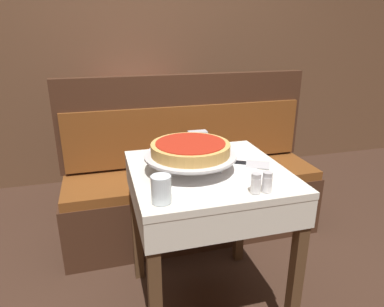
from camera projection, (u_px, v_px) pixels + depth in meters
The scene contains 13 objects.
ground_plane at pixel (206, 303), 1.82m from camera, with size 14.00×14.00×0.00m, color #382319.
dining_table_front at pixel (208, 190), 1.59m from camera, with size 0.69×0.69×0.77m.
dining_table_rear at pixel (143, 119), 2.87m from camera, with size 0.67×0.67×0.78m.
booth_bench at pixel (192, 190), 2.36m from camera, with size 1.71×0.46×1.09m.
back_wall_panel at pixel (145, 49), 3.08m from camera, with size 6.00×0.04×2.40m, color brown.
pizza_pan_stand at pixel (190, 156), 1.51m from camera, with size 0.41×0.41×0.08m.
deep_dish_pizza at pixel (190, 148), 1.50m from camera, with size 0.35×0.35×0.05m.
pizza_server at pixel (242, 163), 1.61m from camera, with size 0.28×0.19×0.01m.
water_glass_near at pixel (161, 189), 1.24m from camera, with size 0.07×0.07×0.10m.
salt_shaker at pixel (256, 183), 1.31m from camera, with size 0.04×0.04×0.08m.
pepper_shaker at pixel (267, 182), 1.32m from camera, with size 0.04×0.04×0.08m.
napkin_holder at pixel (197, 139), 1.82m from camera, with size 0.10×0.05×0.09m.
condiment_caddy at pixel (142, 101), 2.77m from camera, with size 0.13×0.13×0.18m.
Camera 1 is at (-0.45, -1.37, 1.37)m, focal length 32.00 mm.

